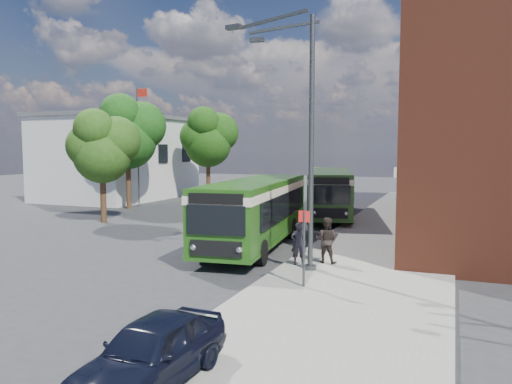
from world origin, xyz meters
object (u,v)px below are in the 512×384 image
at_px(street_lamp, 301,139).
at_px(bus_front, 256,207).
at_px(parked_car, 152,351).
at_px(bus_rear, 330,189).

xyz_separation_m(street_lamp, bus_front, (-3.22, 3.76, -2.96)).
distance_m(street_lamp, bus_front, 5.77).
bearing_deg(parked_car, bus_rear, 98.12).
bearing_deg(bus_rear, street_lamp, -80.71).
bearing_deg(street_lamp, bus_rear, 99.29).
xyz_separation_m(bus_rear, parked_car, (2.45, -24.33, -1.06)).
height_order(street_lamp, parked_car, street_lamp).
distance_m(street_lamp, parked_car, 10.28).
bearing_deg(bus_front, street_lamp, -49.47).
height_order(street_lamp, bus_front, street_lamp).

